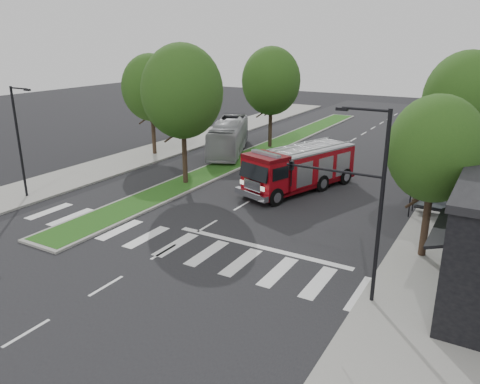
# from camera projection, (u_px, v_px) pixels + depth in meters

# --- Properties ---
(ground) EXTENTS (140.00, 140.00, 0.00)m
(ground) POSITION_uv_depth(u_px,v_px,m) (207.00, 226.00, 27.18)
(ground) COLOR black
(ground) RESTS_ON ground
(sidewalk_right) EXTENTS (5.00, 80.00, 0.15)m
(sidewalk_right) POSITION_uv_depth(u_px,v_px,m) (461.00, 211.00, 29.41)
(sidewalk_right) COLOR gray
(sidewalk_right) RESTS_ON ground
(sidewalk_left) EXTENTS (5.00, 80.00, 0.15)m
(sidewalk_left) POSITION_uv_depth(u_px,v_px,m) (136.00, 158.00, 42.28)
(sidewalk_left) COLOR gray
(sidewalk_left) RESTS_ON ground
(median) EXTENTS (3.00, 50.00, 0.15)m
(median) POSITION_uv_depth(u_px,v_px,m) (260.00, 151.00, 44.80)
(median) COLOR gray
(median) RESTS_ON ground
(bus_shelter) EXTENTS (3.20, 1.60, 2.61)m
(bus_shelter) POSITION_uv_depth(u_px,v_px,m) (439.00, 185.00, 27.89)
(bus_shelter) COLOR black
(bus_shelter) RESTS_ON ground
(tree_right_near) EXTENTS (4.40, 4.40, 8.05)m
(tree_right_near) POSITION_uv_depth(u_px,v_px,m) (436.00, 149.00, 21.61)
(tree_right_near) COLOR black
(tree_right_near) RESTS_ON ground
(tree_right_mid) EXTENTS (5.60, 5.60, 9.72)m
(tree_right_mid) POSITION_uv_depth(u_px,v_px,m) (466.00, 100.00, 31.15)
(tree_right_mid) COLOR black
(tree_right_mid) RESTS_ON ground
(tree_right_far) EXTENTS (5.00, 5.00, 8.73)m
(tree_right_far) POSITION_uv_depth(u_px,v_px,m) (477.00, 95.00, 39.57)
(tree_right_far) COLOR black
(tree_right_far) RESTS_ON ground
(tree_median_near) EXTENTS (5.80, 5.80, 10.16)m
(tree_median_near) POSITION_uv_depth(u_px,v_px,m) (182.00, 92.00, 32.83)
(tree_median_near) COLOR black
(tree_median_near) RESTS_ON ground
(tree_median_far) EXTENTS (5.60, 5.60, 9.72)m
(tree_median_far) POSITION_uv_depth(u_px,v_px,m) (271.00, 81.00, 44.42)
(tree_median_far) COLOR black
(tree_median_far) RESTS_ON ground
(tree_left_mid) EXTENTS (5.20, 5.20, 9.16)m
(tree_left_mid) POSITION_uv_depth(u_px,v_px,m) (151.00, 88.00, 41.78)
(tree_left_mid) COLOR black
(tree_left_mid) RESTS_ON ground
(streetlight_right_near) EXTENTS (4.08, 0.22, 8.00)m
(streetlight_right_near) POSITION_uv_depth(u_px,v_px,m) (359.00, 192.00, 18.26)
(streetlight_right_near) COLOR black
(streetlight_right_near) RESTS_ON ground
(streetlight_left_near) EXTENTS (1.90, 0.20, 7.50)m
(streetlight_left_near) POSITION_uv_depth(u_px,v_px,m) (20.00, 138.00, 30.60)
(streetlight_left_near) COLOR black
(streetlight_left_near) RESTS_ON ground
(streetlight_right_far) EXTENTS (2.11, 0.20, 8.00)m
(streetlight_right_far) POSITION_uv_depth(u_px,v_px,m) (454.00, 116.00, 37.26)
(streetlight_right_far) COLOR black
(streetlight_right_far) RESTS_ON ground
(fire_engine) EXTENTS (5.75, 9.92, 3.30)m
(fire_engine) POSITION_uv_depth(u_px,v_px,m) (300.00, 169.00, 33.16)
(fire_engine) COLOR #580409
(fire_engine) RESTS_ON ground
(city_bus) EXTENTS (6.76, 11.09, 3.06)m
(city_bus) POSITION_uv_depth(u_px,v_px,m) (229.00, 137.00, 44.14)
(city_bus) COLOR #B0B0B4
(city_bus) RESTS_ON ground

